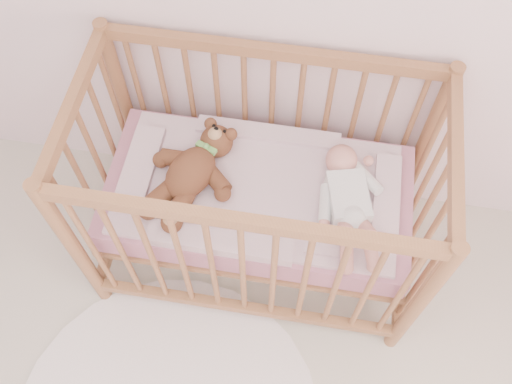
# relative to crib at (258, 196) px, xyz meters

# --- Properties ---
(crib) EXTENTS (1.36, 0.76, 1.00)m
(crib) POSITION_rel_crib_xyz_m (0.00, 0.00, 0.00)
(crib) COLOR #A17044
(crib) RESTS_ON floor
(mattress) EXTENTS (1.22, 0.62, 0.13)m
(mattress) POSITION_rel_crib_xyz_m (0.00, 0.00, -0.01)
(mattress) COLOR #C97D99
(mattress) RESTS_ON crib
(blanket) EXTENTS (1.10, 0.58, 0.06)m
(blanket) POSITION_rel_crib_xyz_m (0.00, 0.00, 0.06)
(blanket) COLOR pink
(blanket) RESTS_ON mattress
(baby) EXTENTS (0.40, 0.61, 0.13)m
(baby) POSITION_rel_crib_xyz_m (0.35, -0.02, 0.14)
(baby) COLOR white
(baby) RESTS_ON blanket
(teddy_bear) EXTENTS (0.54, 0.63, 0.15)m
(teddy_bear) POSITION_rel_crib_xyz_m (-0.26, -0.02, 0.15)
(teddy_bear) COLOR brown
(teddy_bear) RESTS_ON blanket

